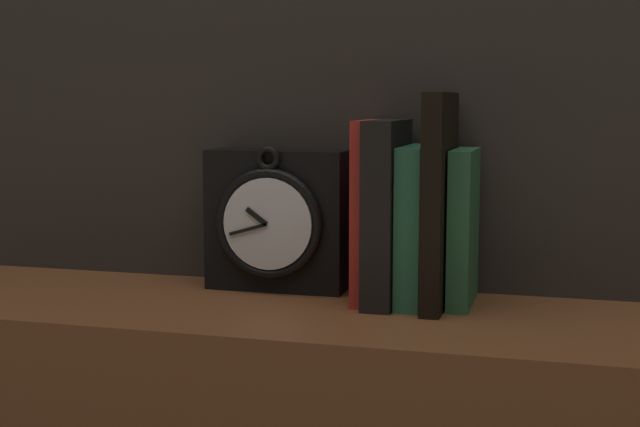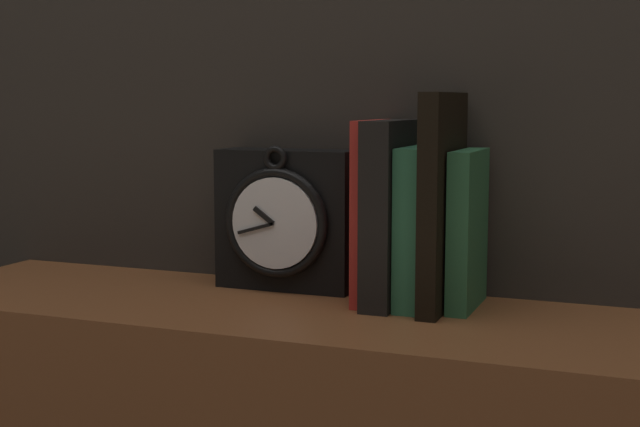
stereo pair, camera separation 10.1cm
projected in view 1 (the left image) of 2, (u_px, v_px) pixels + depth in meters
The scene contains 6 objects.
clock at pixel (277, 220), 1.12m from camera, with size 0.18×0.08×0.18m.
book_slot0_red at pixel (367, 210), 1.07m from camera, with size 0.02×0.12×0.22m.
book_slot1_black at pixel (387, 212), 1.05m from camera, with size 0.03×0.14×0.22m.
book_slot2_green at pixel (416, 225), 1.05m from camera, with size 0.03×0.13×0.19m.
book_slot3_black at pixel (440, 201), 1.03m from camera, with size 0.02×0.14×0.25m.
book_slot4_green at pixel (464, 227), 1.04m from camera, with size 0.02×0.11×0.18m.
Camera 1 is at (0.27, -0.96, 0.95)m, focal length 50.00 mm.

